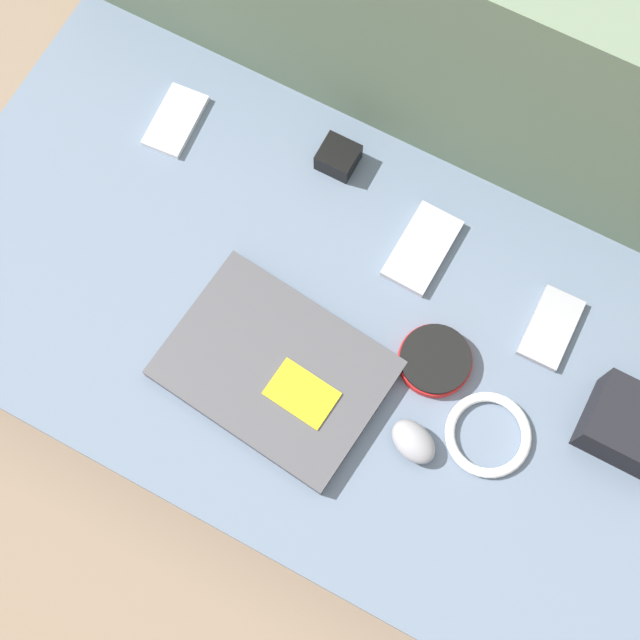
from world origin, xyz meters
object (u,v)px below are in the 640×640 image
Objects in this scene: computer_mouse at (413,442)px; charger_brick at (338,157)px; phone_silver at (176,121)px; phone_black at (422,249)px; speaker_puck at (435,360)px; laptop at (276,369)px; phone_small at (551,328)px; camera_pouch at (634,428)px.

charger_brick is (-0.28, 0.32, 0.00)m from computer_mouse.
phone_black reaches higher than phone_silver.
speaker_puck is 0.17m from phone_black.
charger_brick is at bearing 108.59° from laptop.
camera_pouch reaches higher than phone_small.
phone_small is (0.21, -0.02, -0.00)m from phone_black.
computer_mouse is at bearing -31.80° from phone_silver.
speaker_puck is (0.19, 0.11, -0.00)m from laptop.
computer_mouse is at bearing -48.86° from charger_brick.
speaker_puck reaches higher than phone_silver.
phone_black is at bearing 172.80° from phone_small.
speaker_puck is at bearing 37.27° from laptop.
camera_pouch reaches higher than charger_brick.
phone_black is 0.21m from phone_small.
computer_mouse is 0.28m from phone_black.
laptop is 2.72× the size of phone_silver.
charger_brick reaches higher than speaker_puck.
charger_brick reaches higher than phone_silver.
speaker_puck is 0.78× the size of phone_black.
phone_silver is 0.93× the size of camera_pouch.
camera_pouch is at bearing 51.44° from computer_mouse.
computer_mouse is 0.72× the size of phone_small.
camera_pouch reaches higher than computer_mouse.
computer_mouse is at bearing 5.37° from laptop.
phone_black is (-0.11, 0.26, -0.01)m from computer_mouse.
camera_pouch reaches higher than phone_black.
phone_small is at bearing -13.09° from charger_brick.
camera_pouch is at bearing 23.68° from laptop.
charger_brick is (-0.53, 0.17, -0.02)m from camera_pouch.
phone_black is 1.17× the size of phone_small.
computer_mouse reaches higher than phone_silver.
laptop is at bearing -144.18° from phone_small.
camera_pouch is (0.36, -0.11, 0.03)m from phone_black.
phone_black reaches higher than phone_small.
charger_brick is (-0.07, 0.32, 0.01)m from laptop.
phone_silver is 2.10× the size of charger_brick.
phone_black is at bearing 163.23° from camera_pouch.
charger_brick is (-0.26, 0.21, 0.01)m from speaker_puck.
speaker_puck is 0.92× the size of phone_small.
camera_pouch is at bearing -31.29° from phone_small.
laptop is at bearing -148.61° from speaker_puck.
camera_pouch is (0.78, -0.12, 0.03)m from phone_silver.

